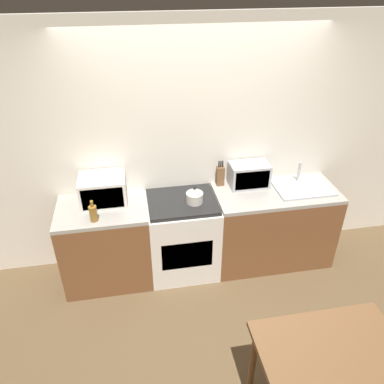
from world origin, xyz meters
name	(u,v)px	position (x,y,z in m)	size (l,w,h in m)	color
ground_plane	(213,306)	(0.00, 0.00, 0.00)	(16.00, 16.00, 0.00)	brown
wall_back	(196,149)	(0.00, 0.95, 1.30)	(10.00, 0.06, 2.60)	silver
counter_left_run	(107,244)	(-1.01, 0.61, 0.45)	(0.88, 0.62, 0.90)	brown
counter_right_run	(272,225)	(0.80, 0.61, 0.45)	(1.30, 0.62, 0.90)	brown
stove_range	(183,236)	(-0.21, 0.61, 0.45)	(0.72, 0.62, 0.90)	silver
kettle	(195,196)	(-0.09, 0.56, 0.98)	(0.17, 0.17, 0.18)	beige
microwave	(103,190)	(-0.98, 0.72, 1.04)	(0.45, 0.35, 0.28)	silver
bottle	(93,213)	(-1.06, 0.41, 0.98)	(0.07, 0.07, 0.22)	olive
knife_block	(220,176)	(0.24, 0.84, 1.01)	(0.08, 0.07, 0.29)	brown
toaster_oven	(249,175)	(0.54, 0.78, 1.03)	(0.41, 0.24, 0.26)	#ADAFB5
sink_basin	(303,187)	(1.09, 0.62, 0.91)	(0.59, 0.42, 0.24)	#ADAFB5
dining_table	(332,362)	(0.53, -1.19, 0.68)	(0.99, 0.68, 0.78)	brown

